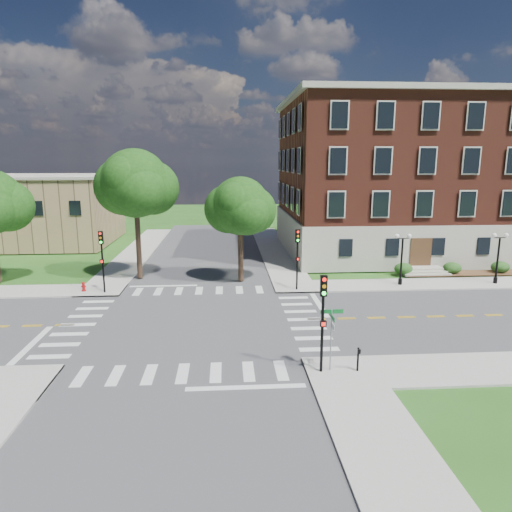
{
  "coord_description": "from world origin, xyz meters",
  "views": [
    {
      "loc": [
        2.18,
        -27.86,
        10.13
      ],
      "look_at": [
        4.39,
        5.14,
        3.2
      ],
      "focal_mm": 32.0,
      "sensor_mm": 36.0,
      "label": 1
    }
  ],
  "objects": [
    {
      "name": "twin_lamp_east",
      "position": [
        24.55,
        7.44,
        2.52
      ],
      "size": [
        1.36,
        0.36,
        4.23
      ],
      "color": "black",
      "rests_on": "ground"
    },
    {
      "name": "sidewalk_nw",
      "position": [
        -15.38,
        15.38,
        0.06
      ],
      "size": [
        34.0,
        34.0,
        0.12
      ],
      "color": "#9E9B93",
      "rests_on": "ground"
    },
    {
      "name": "road_ns",
      "position": [
        0.0,
        0.0,
        0.01
      ],
      "size": [
        12.0,
        90.0,
        0.01
      ],
      "primitive_type": "cube",
      "color": "#3D3D3F",
      "rests_on": "ground"
    },
    {
      "name": "stop_bar_east",
      "position": [
        8.8,
        3.0,
        0.0
      ],
      "size": [
        0.4,
        5.5,
        0.0
      ],
      "primitive_type": "cube",
      "color": "silver",
      "rests_on": "ground"
    },
    {
      "name": "traffic_signal_se",
      "position": [
        6.7,
        -7.65,
        3.19
      ],
      "size": [
        0.33,
        0.36,
        4.8
      ],
      "color": "black",
      "rests_on": "ground"
    },
    {
      "name": "secondary_building",
      "position": [
        -22.0,
        30.0,
        4.28
      ],
      "size": [
        20.4,
        15.4,
        8.3
      ],
      "color": "#947851",
      "rests_on": "ground"
    },
    {
      "name": "road_ew",
      "position": [
        0.0,
        0.0,
        0.01
      ],
      "size": [
        90.0,
        12.0,
        0.01
      ],
      "primitive_type": "cube",
      "color": "#3D3D3F",
      "rests_on": "ground"
    },
    {
      "name": "ground",
      "position": [
        0.0,
        0.0,
        0.0
      ],
      "size": [
        160.0,
        160.0,
        0.0
      ],
      "primitive_type": "plane",
      "color": "#294F16",
      "rests_on": "ground"
    },
    {
      "name": "tree_c",
      "position": [
        -5.32,
        11.25,
        8.24
      ],
      "size": [
        5.75,
        5.75,
        11.03
      ],
      "color": "black",
      "rests_on": "ground"
    },
    {
      "name": "tree_d",
      "position": [
        3.41,
        9.69,
        6.44
      ],
      "size": [
        4.81,
        4.81,
        8.76
      ],
      "color": "black",
      "rests_on": "ground"
    },
    {
      "name": "push_button_post",
      "position": [
        8.48,
        -7.72,
        0.8
      ],
      "size": [
        0.14,
        0.21,
        1.2
      ],
      "color": "black",
      "rests_on": "ground"
    },
    {
      "name": "shrub_row",
      "position": [
        27.0,
        10.8,
        0.0
      ],
      "size": [
        18.0,
        2.0,
        1.3
      ],
      "primitive_type": null,
      "color": "#1C4717",
      "rests_on": "ground"
    },
    {
      "name": "crosswalk_east",
      "position": [
        7.2,
        0.0,
        0.0
      ],
      "size": [
        2.2,
        10.2,
        0.02
      ],
      "primitive_type": null,
      "color": "silver",
      "rests_on": "ground"
    },
    {
      "name": "main_building",
      "position": [
        24.0,
        21.99,
        8.34
      ],
      "size": [
        30.6,
        22.4,
        16.5
      ],
      "color": "#AEAA9A",
      "rests_on": "ground"
    },
    {
      "name": "sidewalk_ne",
      "position": [
        15.38,
        15.38,
        0.06
      ],
      "size": [
        34.0,
        34.0,
        0.12
      ],
      "color": "#9E9B93",
      "rests_on": "ground"
    },
    {
      "name": "street_sign_pole",
      "position": [
        7.17,
        -7.54,
        2.31
      ],
      "size": [
        1.1,
        1.1,
        3.1
      ],
      "color": "gray",
      "rests_on": "ground"
    },
    {
      "name": "traffic_signal_nw",
      "position": [
        -7.27,
        6.87,
        3.19
      ],
      "size": [
        0.35,
        0.4,
        4.8
      ],
      "color": "black",
      "rests_on": "ground"
    },
    {
      "name": "traffic_signal_ne",
      "position": [
        7.74,
        6.69,
        3.19
      ],
      "size": [
        0.37,
        0.44,
        4.8
      ],
      "color": "black",
      "rests_on": "ground"
    },
    {
      "name": "twin_lamp_west",
      "position": [
        16.48,
        7.6,
        2.52
      ],
      "size": [
        1.36,
        0.36,
        4.23
      ],
      "color": "black",
      "rests_on": "ground"
    },
    {
      "name": "fire_hydrant",
      "position": [
        -8.97,
        7.31,
        0.46
      ],
      "size": [
        0.35,
        0.35,
        0.75
      ],
      "color": "#960B0D",
      "rests_on": "ground"
    }
  ]
}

